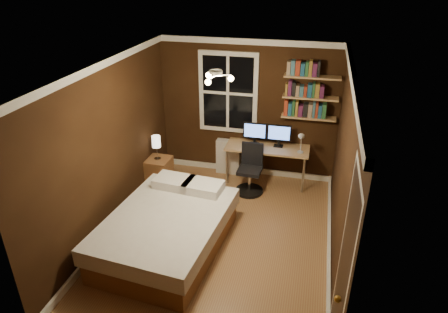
% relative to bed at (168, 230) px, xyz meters
% --- Properties ---
extents(floor, '(4.20, 4.20, 0.00)m').
position_rel_bed_xyz_m(floor, '(0.63, 0.39, -0.30)').
color(floor, brown).
rests_on(floor, ground).
extents(wall_back, '(3.20, 0.04, 2.50)m').
position_rel_bed_xyz_m(wall_back, '(0.63, 2.49, 0.95)').
color(wall_back, black).
rests_on(wall_back, ground).
extents(wall_left, '(0.04, 4.20, 2.50)m').
position_rel_bed_xyz_m(wall_left, '(-0.97, 0.39, 0.95)').
color(wall_left, black).
rests_on(wall_left, ground).
extents(wall_right, '(0.04, 4.20, 2.50)m').
position_rel_bed_xyz_m(wall_right, '(2.23, 0.39, 0.95)').
color(wall_right, black).
rests_on(wall_right, ground).
extents(ceiling, '(3.20, 4.20, 0.02)m').
position_rel_bed_xyz_m(ceiling, '(0.63, 0.39, 2.20)').
color(ceiling, white).
rests_on(ceiling, wall_back).
extents(window, '(1.06, 0.06, 1.46)m').
position_rel_bed_xyz_m(window, '(0.28, 2.46, 1.25)').
color(window, silver).
rests_on(window, wall_back).
extents(door, '(0.03, 0.82, 2.05)m').
position_rel_bed_xyz_m(door, '(2.22, -1.16, 0.73)').
color(door, black).
rests_on(door, ground).
extents(door_knob, '(0.06, 0.06, 0.06)m').
position_rel_bed_xyz_m(door_knob, '(2.18, -1.46, 0.70)').
color(door_knob, gold).
rests_on(door_knob, door).
extents(ceiling_fixture, '(0.44, 0.44, 0.18)m').
position_rel_bed_xyz_m(ceiling_fixture, '(0.63, 0.29, 2.10)').
color(ceiling_fixture, beige).
rests_on(ceiling_fixture, ceiling).
extents(bookshelf_lower, '(0.92, 0.22, 0.03)m').
position_rel_bed_xyz_m(bookshelf_lower, '(1.71, 2.37, 0.95)').
color(bookshelf_lower, tan).
rests_on(bookshelf_lower, wall_back).
extents(books_row_lower, '(0.66, 0.16, 0.23)m').
position_rel_bed_xyz_m(books_row_lower, '(1.71, 2.37, 1.08)').
color(books_row_lower, '#98311B').
rests_on(books_row_lower, bookshelf_lower).
extents(bookshelf_middle, '(0.92, 0.22, 0.03)m').
position_rel_bed_xyz_m(bookshelf_middle, '(1.71, 2.37, 1.30)').
color(bookshelf_middle, tan).
rests_on(bookshelf_middle, wall_back).
extents(books_row_middle, '(0.60, 0.16, 0.23)m').
position_rel_bed_xyz_m(books_row_middle, '(1.71, 2.37, 1.43)').
color(books_row_middle, navy).
rests_on(books_row_middle, bookshelf_middle).
extents(bookshelf_upper, '(0.92, 0.22, 0.03)m').
position_rel_bed_xyz_m(bookshelf_upper, '(1.71, 2.37, 1.65)').
color(bookshelf_upper, tan).
rests_on(bookshelf_upper, wall_back).
extents(books_row_upper, '(0.48, 0.16, 0.23)m').
position_rel_bed_xyz_m(books_row_upper, '(1.71, 2.37, 1.78)').
color(books_row_upper, '#26592E').
rests_on(books_row_upper, bookshelf_upper).
extents(bed, '(1.66, 2.17, 0.69)m').
position_rel_bed_xyz_m(bed, '(0.00, 0.00, 0.00)').
color(bed, brown).
rests_on(bed, ground).
extents(nightstand, '(0.44, 0.44, 0.53)m').
position_rel_bed_xyz_m(nightstand, '(-0.78, 1.60, -0.03)').
color(nightstand, brown).
rests_on(nightstand, ground).
extents(bedside_lamp, '(0.15, 0.15, 0.44)m').
position_rel_bed_xyz_m(bedside_lamp, '(-0.78, 1.60, 0.45)').
color(bedside_lamp, white).
rests_on(bedside_lamp, nightstand).
extents(radiator, '(0.44, 0.16, 0.66)m').
position_rel_bed_xyz_m(radiator, '(0.31, 2.38, 0.04)').
color(radiator, silver).
rests_on(radiator, ground).
extents(desk, '(1.46, 0.55, 0.70)m').
position_rel_bed_xyz_m(desk, '(1.06, 2.20, 0.34)').
color(desk, tan).
rests_on(desk, ground).
extents(monitor_left, '(0.42, 0.12, 0.40)m').
position_rel_bed_xyz_m(monitor_left, '(0.82, 2.27, 0.60)').
color(monitor_left, black).
rests_on(monitor_left, desk).
extents(monitor_right, '(0.42, 0.12, 0.40)m').
position_rel_bed_xyz_m(monitor_right, '(1.24, 2.27, 0.60)').
color(monitor_right, black).
rests_on(monitor_right, desk).
extents(desk_lamp, '(0.14, 0.32, 0.44)m').
position_rel_bed_xyz_m(desk_lamp, '(1.64, 2.03, 0.62)').
color(desk_lamp, silver).
rests_on(desk_lamp, desk).
extents(office_chair, '(0.48, 0.48, 0.87)m').
position_rel_bed_xyz_m(office_chair, '(0.84, 1.79, 0.02)').
color(office_chair, black).
rests_on(office_chair, ground).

